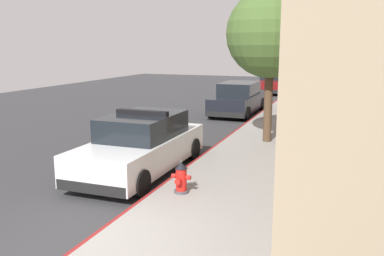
{
  "coord_description": "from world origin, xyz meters",
  "views": [
    {
      "loc": [
        3.91,
        -5.37,
        3.38
      ],
      "look_at": [
        -0.3,
        5.81,
        1.0
      ],
      "focal_mm": 39.01,
      "sensor_mm": 36.0,
      "label": 1
    }
  ],
  "objects_px": {
    "parked_car_dark_far": "(274,82)",
    "fire_hydrant": "(181,178)",
    "police_cruiser": "(142,145)",
    "parked_car_silver_ahead": "(238,99)",
    "street_tree": "(271,34)"
  },
  "relations": [
    {
      "from": "parked_car_dark_far",
      "to": "fire_hydrant",
      "type": "distance_m",
      "value": 22.31
    },
    {
      "from": "police_cruiser",
      "to": "parked_car_silver_ahead",
      "type": "distance_m",
      "value": 10.48
    },
    {
      "from": "parked_car_silver_ahead",
      "to": "parked_car_dark_far",
      "type": "xyz_separation_m",
      "value": [
        0.04,
        10.17,
        0.0
      ]
    },
    {
      "from": "parked_car_dark_far",
      "to": "fire_hydrant",
      "type": "xyz_separation_m",
      "value": [
        1.77,
        -22.24,
        -0.22
      ]
    },
    {
      "from": "street_tree",
      "to": "parked_car_dark_far",
      "type": "bearing_deg",
      "value": 98.94
    },
    {
      "from": "police_cruiser",
      "to": "parked_car_dark_far",
      "type": "bearing_deg",
      "value": 89.96
    },
    {
      "from": "parked_car_silver_ahead",
      "to": "fire_hydrant",
      "type": "distance_m",
      "value": 12.2
    },
    {
      "from": "police_cruiser",
      "to": "fire_hydrant",
      "type": "xyz_separation_m",
      "value": [
        1.79,
        -1.59,
        -0.23
      ]
    },
    {
      "from": "street_tree",
      "to": "fire_hydrant",
      "type": "bearing_deg",
      "value": -98.19
    },
    {
      "from": "police_cruiser",
      "to": "parked_car_dark_far",
      "type": "xyz_separation_m",
      "value": [
        0.01,
        20.65,
        -0.0
      ]
    },
    {
      "from": "street_tree",
      "to": "parked_car_silver_ahead",
      "type": "bearing_deg",
      "value": 112.59
    },
    {
      "from": "parked_car_dark_far",
      "to": "street_tree",
      "type": "height_order",
      "value": "street_tree"
    },
    {
      "from": "parked_car_silver_ahead",
      "to": "parked_car_dark_far",
      "type": "relative_size",
      "value": 1.0
    },
    {
      "from": "parked_car_silver_ahead",
      "to": "street_tree",
      "type": "height_order",
      "value": "street_tree"
    },
    {
      "from": "parked_car_silver_ahead",
      "to": "police_cruiser",
      "type": "bearing_deg",
      "value": -89.87
    }
  ]
}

